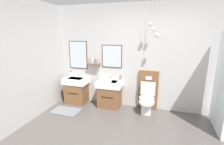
{
  "coord_description": "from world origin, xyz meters",
  "views": [
    {
      "loc": [
        0.34,
        -2.24,
        1.93
      ],
      "look_at": [
        -0.77,
        1.43,
        0.98
      ],
      "focal_mm": 26.48,
      "sensor_mm": 36.0,
      "label": 1
    }
  ],
  "objects_px": {
    "toilet": "(147,97)",
    "soap_dispenser": "(121,77)",
    "vanity_sink_left": "(77,89)",
    "vanity_sink_right": "(110,93)",
    "toothbrush_cup": "(71,74)",
    "folded_hand_towel": "(107,81)"
  },
  "relations": [
    {
      "from": "vanity_sink_right",
      "to": "toothbrush_cup",
      "type": "bearing_deg",
      "value": 172.67
    },
    {
      "from": "vanity_sink_right",
      "to": "toilet",
      "type": "relative_size",
      "value": 0.7
    },
    {
      "from": "toilet",
      "to": "folded_hand_towel",
      "type": "distance_m",
      "value": 1.07
    },
    {
      "from": "vanity_sink_left",
      "to": "toilet",
      "type": "xyz_separation_m",
      "value": [
        1.93,
        -0.01,
        0.01
      ]
    },
    {
      "from": "vanity_sink_left",
      "to": "vanity_sink_right",
      "type": "distance_m",
      "value": 0.97
    },
    {
      "from": "toothbrush_cup",
      "to": "soap_dispenser",
      "type": "distance_m",
      "value": 1.46
    },
    {
      "from": "vanity_sink_left",
      "to": "vanity_sink_right",
      "type": "xyz_separation_m",
      "value": [
        0.97,
        0.0,
        0.0
      ]
    },
    {
      "from": "toilet",
      "to": "soap_dispenser",
      "type": "distance_m",
      "value": 0.83
    },
    {
      "from": "vanity_sink_right",
      "to": "folded_hand_towel",
      "type": "relative_size",
      "value": 3.19
    },
    {
      "from": "vanity_sink_right",
      "to": "toothbrush_cup",
      "type": "xyz_separation_m",
      "value": [
        -1.21,
        0.16,
        0.39
      ]
    },
    {
      "from": "vanity_sink_right",
      "to": "toothbrush_cup",
      "type": "distance_m",
      "value": 1.28
    },
    {
      "from": "vanity_sink_left",
      "to": "toothbrush_cup",
      "type": "relative_size",
      "value": 3.44
    },
    {
      "from": "vanity_sink_left",
      "to": "toilet",
      "type": "distance_m",
      "value": 1.93
    },
    {
      "from": "toothbrush_cup",
      "to": "folded_hand_towel",
      "type": "distance_m",
      "value": 1.2
    },
    {
      "from": "vanity_sink_right",
      "to": "soap_dispenser",
      "type": "distance_m",
      "value": 0.5
    },
    {
      "from": "vanity_sink_right",
      "to": "folded_hand_towel",
      "type": "height_order",
      "value": "folded_hand_towel"
    },
    {
      "from": "soap_dispenser",
      "to": "folded_hand_towel",
      "type": "distance_m",
      "value": 0.42
    },
    {
      "from": "toothbrush_cup",
      "to": "folded_hand_towel",
      "type": "xyz_separation_m",
      "value": [
        1.17,
        -0.29,
        -0.04
      ]
    },
    {
      "from": "vanity_sink_left",
      "to": "soap_dispenser",
      "type": "bearing_deg",
      "value": 7.73
    },
    {
      "from": "toothbrush_cup",
      "to": "folded_hand_towel",
      "type": "relative_size",
      "value": 0.93
    },
    {
      "from": "vanity_sink_left",
      "to": "soap_dispenser",
      "type": "height_order",
      "value": "soap_dispenser"
    },
    {
      "from": "vanity_sink_left",
      "to": "folded_hand_towel",
      "type": "bearing_deg",
      "value": -8.25
    }
  ]
}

